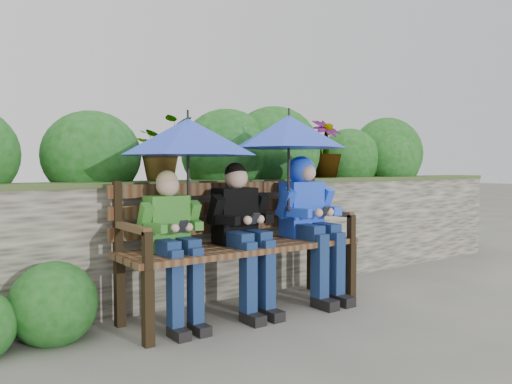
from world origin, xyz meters
TOP-DOWN VIEW (x-y plane):
  - ground at (0.00, 0.00)m, footprint 60.00×60.00m
  - garden_backdrop at (0.01, 1.59)m, footprint 8.00×2.88m
  - park_bench at (-0.08, 0.22)m, footprint 1.98×0.58m
  - boy_left at (-0.71, 0.13)m, footprint 0.44×0.51m
  - boy_middle at (-0.11, 0.12)m, footprint 0.49×0.57m
  - boy_right at (0.59, 0.13)m, footprint 0.53×0.64m
  - umbrella_left at (-0.55, 0.19)m, footprint 1.02×1.02m
  - umbrella_right at (0.34, 0.11)m, footprint 0.93×0.93m

SIDE VIEW (x-z plane):
  - ground at x=0.00m, z-range 0.00..0.00m
  - park_bench at x=-0.08m, z-range 0.07..1.12m
  - garden_backdrop at x=0.01m, z-range -0.28..1.57m
  - boy_left at x=-0.71m, z-range 0.09..1.21m
  - boy_middle at x=-0.11m, z-range 0.09..1.27m
  - boy_right at x=0.59m, z-range 0.13..1.37m
  - umbrella_left at x=-0.55m, z-range 0.96..1.77m
  - umbrella_right at x=0.34m, z-range 1.01..1.86m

